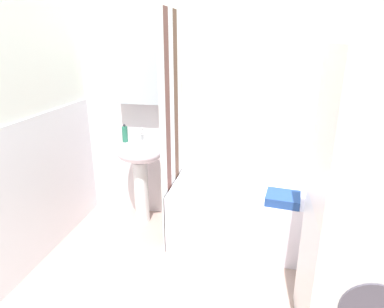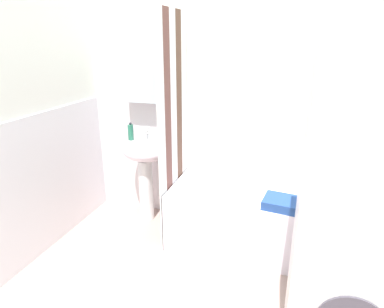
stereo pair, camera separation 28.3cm
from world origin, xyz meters
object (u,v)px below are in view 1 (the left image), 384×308
(soap_dispenser, at_px, (125,134))
(shampoo_bottle, at_px, (335,177))
(conditioner_bottle, at_px, (347,174))
(towel_folded, at_px, (283,198))
(washer_dryer_stack, at_px, (369,213))
(sink, at_px, (140,165))
(bathtub, at_px, (263,217))

(soap_dispenser, distance_m, shampoo_bottle, 1.97)
(conditioner_bottle, relative_size, towel_folded, 0.77)
(shampoo_bottle, bearing_deg, washer_dryer_stack, -93.57)
(towel_folded, bearing_deg, sink, 164.92)
(sink, height_order, conditioner_bottle, sink)
(conditioner_bottle, height_order, shampoo_bottle, conditioner_bottle)
(towel_folded, height_order, washer_dryer_stack, washer_dryer_stack)
(bathtub, distance_m, conditioner_bottle, 0.84)
(shampoo_bottle, xyz_separation_m, washer_dryer_stack, (-0.07, -1.18, 0.28))
(conditioner_bottle, bearing_deg, washer_dryer_stack, -98.25)
(shampoo_bottle, bearing_deg, sink, -176.93)
(soap_dispenser, height_order, conditioner_bottle, soap_dispenser)
(washer_dryer_stack, bearing_deg, towel_folded, 118.52)
(conditioner_bottle, bearing_deg, soap_dispenser, -176.71)
(sink, bearing_deg, towel_folded, -15.08)
(bathtub, distance_m, shampoo_bottle, 0.74)
(bathtub, xyz_separation_m, towel_folded, (0.14, -0.21, 0.30))
(soap_dispenser, relative_size, towel_folded, 0.65)
(sink, relative_size, washer_dryer_stack, 0.48)
(shampoo_bottle, xyz_separation_m, towel_folded, (-0.47, -0.46, -0.03))
(towel_folded, bearing_deg, bathtub, 123.57)
(sink, distance_m, conditioner_bottle, 1.91)
(washer_dryer_stack, bearing_deg, sink, 147.84)
(bathtub, xyz_separation_m, conditioner_bottle, (0.71, 0.27, 0.36))
(washer_dryer_stack, bearing_deg, soap_dispenser, 149.62)
(soap_dispenser, relative_size, bathtub, 0.11)
(bathtub, xyz_separation_m, shampoo_bottle, (0.61, 0.25, 0.33))
(sink, height_order, towel_folded, sink)
(soap_dispenser, bearing_deg, towel_folded, -14.01)
(sink, height_order, washer_dryer_stack, washer_dryer_stack)
(washer_dryer_stack, bearing_deg, shampoo_bottle, 86.43)
(bathtub, height_order, shampoo_bottle, shampoo_bottle)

